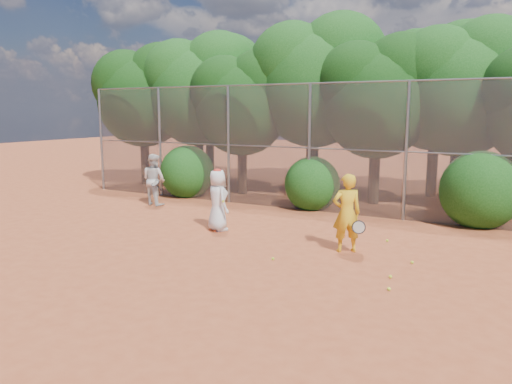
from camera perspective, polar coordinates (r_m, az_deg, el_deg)
The scene contains 22 objects.
ground at distance 10.50m, azimuth -1.78°, elevation -8.32°, with size 80.00×80.00×0.00m, color #A34624.
fence_back at distance 15.56m, azimuth 9.11°, elevation 5.05°, with size 20.05×0.09×4.03m.
tree_0 at distance 22.11m, azimuth -12.64°, elevation 11.06°, with size 4.38×3.81×6.00m.
tree_1 at distance 20.97m, azimuth -6.47°, elevation 11.96°, with size 4.64×4.03×6.35m.
tree_2 at distance 19.02m, azimuth -1.43°, elevation 10.55°, with size 3.99×3.47×5.47m.
tree_3 at distance 18.86m, azimuth 6.95°, elevation 12.96°, with size 4.89×4.26×6.70m.
tree_4 at distance 17.46m, azimuth 13.90°, elevation 10.96°, with size 4.19×3.64×5.73m.
tree_5 at distance 17.79m, azimuth 22.59°, elevation 11.43°, with size 4.51×3.92×6.17m.
tree_9 at distance 23.44m, azimuth -5.21°, elevation 12.13°, with size 4.83×4.20×6.62m.
tree_10 at distance 21.28m, azimuth 6.66°, elevation 13.17°, with size 5.15×4.48×7.06m.
tree_11 at distance 19.52m, azimuth 20.17°, elevation 11.66°, with size 4.64×4.03×6.35m.
bush_0 at distance 18.71m, azimuth -7.88°, elevation 2.55°, with size 2.00×2.00×2.00m, color #124210.
bush_1 at distance 16.27m, azimuth 6.44°, elevation 1.21°, with size 1.80×1.80×1.80m, color #124210.
bush_2 at distance 15.10m, azimuth 24.29°, elevation 0.58°, with size 2.20×2.20×2.20m, color #124210.
player_yellow at distance 11.42m, azimuth 10.33°, elevation -2.39°, with size 0.90×0.72×1.79m.
player_teen at distance 13.29m, azimuth -4.40°, elevation -0.91°, with size 0.96×0.86×1.66m.
player_white at distance 17.17m, azimuth -11.58°, elevation 1.40°, with size 0.94×0.84×1.74m.
ball_0 at distance 11.04m, azimuth 17.41°, elevation -7.68°, with size 0.07×0.07×0.07m, color #C9DD28.
ball_1 at distance 10.02m, azimuth 15.11°, elevation -9.32°, with size 0.07×0.07×0.07m, color #C9DD28.
ball_2 at distance 9.36m, azimuth 14.95°, elevation -10.66°, with size 0.07×0.07×0.07m, color #C9DD28.
ball_3 at distance 10.80m, azimuth 1.95°, elevation -7.63°, with size 0.07×0.07×0.07m, color #C9DD28.
ball_4 at distance 12.66m, azimuth 14.77°, elevation -5.39°, with size 0.07×0.07×0.07m, color #C9DD28.
Camera 1 is at (5.08, -8.62, 3.19)m, focal length 35.00 mm.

